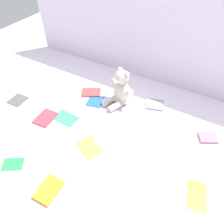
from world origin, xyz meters
name	(u,v)px	position (x,y,z in m)	size (l,w,h in m)	color
ground_plane	(124,115)	(0.00, 0.00, 0.00)	(3.20, 3.20, 0.00)	silver
backdrop_drape	(157,40)	(0.00, 0.43, 0.28)	(1.90, 0.03, 0.56)	silver
teddy_bear	(121,91)	(-0.07, 0.10, 0.08)	(0.19, 0.19, 0.23)	beige
book_case_0	(18,100)	(-0.64, -0.21, 0.00)	(0.10, 0.10, 0.01)	#4F4E4E
book_case_1	(95,101)	(-0.21, 0.02, 0.00)	(0.09, 0.11, 0.01)	#2158B4
book_case_2	(90,147)	(-0.04, -0.29, 0.00)	(0.10, 0.13, 0.01)	yellow
book_case_3	(13,164)	(-0.30, -0.55, 0.00)	(0.07, 0.10, 0.01)	#2A914C
book_case_4	(66,118)	(-0.27, -0.19, 0.00)	(0.09, 0.14, 0.01)	#368D67
book_case_5	(208,138)	(0.46, 0.06, 0.01)	(0.07, 0.09, 0.02)	#A96785
book_case_6	(91,92)	(-0.27, 0.07, 0.01)	(0.08, 0.12, 0.01)	#D13C38
book_case_7	(46,118)	(-0.37, -0.24, 0.01)	(0.09, 0.12, 0.01)	#CA3643
book_case_8	(49,190)	(-0.07, -0.56, 0.01)	(0.08, 0.12, 0.02)	orange
book_case_9	(197,195)	(0.49, -0.27, 0.00)	(0.08, 0.13, 0.01)	yellow
book_case_10	(108,143)	(0.03, -0.22, 0.00)	(0.09, 0.12, 0.01)	#979A9D
book_case_11	(155,104)	(0.13, 0.17, 0.01)	(0.09, 0.10, 0.01)	#9094AB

